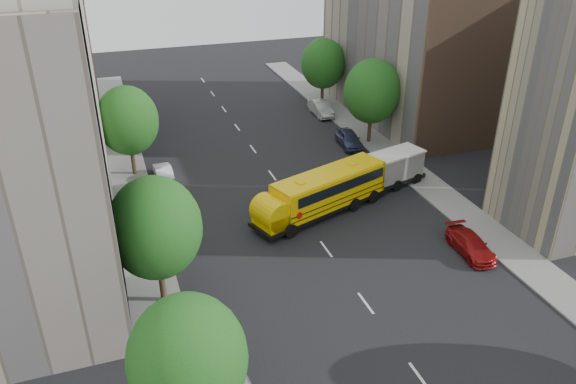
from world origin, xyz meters
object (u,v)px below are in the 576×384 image
parked_car_4 (349,139)px  parked_car_5 (321,108)px  school_bus (321,192)px  parked_car_3 (471,245)px  street_tree_5 (323,64)px  street_tree_0 (188,359)px  street_tree_2 (128,121)px  street_tree_4 (372,91)px  safari_truck (388,170)px  street_tree_1 (155,228)px  parked_car_1 (163,173)px  parked_car_0 (231,372)px  parked_car_2 (139,125)px

parked_car_4 → parked_car_5: bearing=91.0°
school_bus → parked_car_3: bearing=-67.2°
street_tree_5 → parked_car_3: bearing=-94.0°
street_tree_0 → parked_car_4: bearing=54.5°
street_tree_2 → street_tree_5: (22.00, 12.00, -0.12)m
school_bus → street_tree_5: bearing=48.0°
street_tree_4 → school_bus: street_tree_4 is taller
safari_truck → parked_car_5: size_ratio=1.54×
street_tree_2 → parked_car_5: bearing=23.1°
street_tree_1 → street_tree_2: 18.00m
street_tree_0 → parked_car_3: street_tree_0 is taller
street_tree_1 → safari_truck: 21.47m
street_tree_4 → parked_car_3: 20.09m
safari_truck → parked_car_1: 18.47m
street_tree_1 → parked_car_5: bearing=52.5°
street_tree_5 → safari_truck: size_ratio=1.07×
parked_car_1 → parked_car_5: (18.36, 10.59, 0.11)m
street_tree_5 → parked_car_5: street_tree_5 is taller
street_tree_2 → street_tree_0: bearing=-90.0°
street_tree_5 → parked_car_4: bearing=-100.2°
street_tree_4 → parked_car_1: size_ratio=2.10×
parked_car_3 → parked_car_0: bearing=-158.4°
safari_truck → parked_car_3: safari_truck is taller
parked_car_3 → parked_car_5: size_ratio=0.96×
street_tree_2 → parked_car_2: bearing=82.2°
parked_car_2 → parked_car_4: bearing=150.6°
street_tree_0 → parked_car_0: size_ratio=1.96×
street_tree_2 → parked_car_2: size_ratio=1.55×
school_bus → parked_car_4: 13.41m
street_tree_0 → street_tree_1: 10.00m
street_tree_0 → parked_car_0: (2.20, 2.67, -4.00)m
school_bus → street_tree_2: bearing=117.8°
school_bus → parked_car_2: bearing=97.4°
street_tree_1 → parked_car_0: 8.78m
street_tree_0 → school_bus: 20.92m
parked_car_0 → parked_car_1: (0.00, 23.53, -0.01)m
street_tree_1 → parked_car_4: size_ratio=1.79×
parked_car_0 → street_tree_0: bearing=49.6°
street_tree_2 → street_tree_1: bearing=-90.0°
street_tree_5 → parked_car_3: 31.81m
parked_car_0 → parked_car_4: size_ratio=0.86×
street_tree_1 → street_tree_5: (22.00, 30.00, -0.25)m
street_tree_2 → parked_car_5: 22.73m
parked_car_2 → parked_car_5: size_ratio=1.09×
parked_car_2 → parked_car_4: parked_car_4 is taller
parked_car_1 → parked_car_4: (17.60, 1.56, 0.11)m
school_bus → parked_car_4: (7.40, 11.14, -1.06)m
safari_truck → parked_car_3: (0.61, -10.46, -0.86)m
street_tree_4 → parked_car_1: bearing=-174.8°
street_tree_1 → parked_car_1: street_tree_1 is taller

